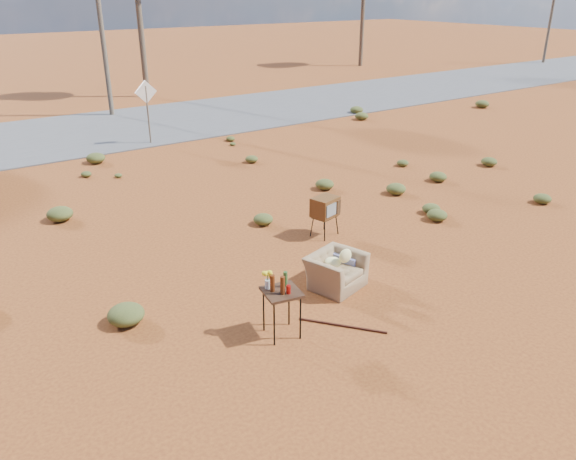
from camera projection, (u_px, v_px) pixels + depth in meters
ground at (334, 298)px, 9.92m from camera, size 140.00×140.00×0.00m
highway at (82, 132)px, 21.19m from camera, size 140.00×7.00×0.04m
armchair at (338, 265)px, 10.22m from camera, size 1.24×0.99×0.85m
tv_unit at (325, 207)px, 12.17m from camera, size 0.64×0.57×0.89m
side_table at (279, 289)px, 8.57m from camera, size 0.64×0.64×1.09m
rusty_bar at (342, 325)px, 9.07m from camera, size 0.93×1.16×0.04m
road_sign at (147, 101)px, 19.14m from camera, size 0.78×0.06×2.19m
utility_pole_center at (99, 12)px, 22.49m from camera, size 1.40×0.20×8.00m
utility_pole_east at (554, 2)px, 39.33m from camera, size 1.40×0.20×8.00m
scrub_patch at (183, 222)px, 12.74m from camera, size 17.49×8.07×0.33m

